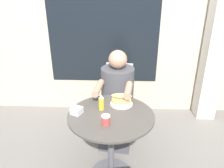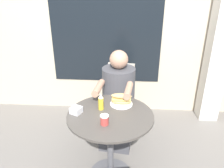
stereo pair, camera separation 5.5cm
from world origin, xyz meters
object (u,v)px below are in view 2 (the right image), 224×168
Objects in this scene: diner_chair at (120,90)px; condiment_bottle at (101,102)px; seated_diner at (118,105)px; cafe_table at (110,132)px; sandwich_on_plate at (121,100)px; drink_cup at (105,120)px.

diner_chair is 5.76× the size of condiment_bottle.
seated_diner reaches higher than diner_chair.
condiment_bottle reaches higher than cafe_table.
drink_cup is at bearing -110.23° from sandwich_on_plate.
sandwich_on_plate is at bearing 29.65° from condiment_bottle.
sandwich_on_plate is 1.45× the size of condiment_bottle.
condiment_bottle is (-0.06, 0.24, 0.03)m from drink_cup.
drink_cup is at bearing 90.65° from seated_diner.
cafe_table is 0.32m from sandwich_on_plate.
condiment_bottle is (-0.15, -0.86, 0.28)m from diner_chair.
diner_chair is (0.06, 0.94, -0.02)m from cafe_table.
seated_diner is (-0.02, -0.35, -0.03)m from diner_chair.
cafe_table is 0.94m from diner_chair.
drink_cup is at bearing 91.76° from diner_chair.
condiment_bottle is (-0.14, -0.51, 0.31)m from seated_diner.
diner_chair is at bearing -85.87° from seated_diner.
diner_chair is at bearing 86.50° from cafe_table.
diner_chair is at bearing 80.01° from condiment_bottle.
cafe_table is at bearing 77.32° from drink_cup.
drink_cup is (-0.13, -0.35, -0.01)m from sandwich_on_plate.
cafe_table is 0.68× the size of seated_diner.
sandwich_on_plate is (0.09, 0.19, 0.24)m from cafe_table.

